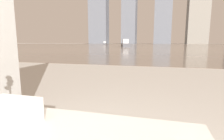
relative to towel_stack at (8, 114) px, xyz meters
name	(u,v)px	position (x,y,z in m)	size (l,w,h in m)	color
towel_stack	(8,114)	(0.00, 0.00, 0.00)	(0.24, 0.19, 0.12)	white
harbor_water	(156,45)	(0.04, 61.16, -0.60)	(180.00, 110.00, 0.01)	gray
harbor_boat_0	(126,44)	(-7.66, 46.10, -0.19)	(1.72, 3.26, 1.16)	maroon
harbor_boat_1	(125,44)	(-5.36, 32.89, -0.06)	(2.45, 4.31, 1.53)	#4C4C51
harbor_boat_2	(105,43)	(-19.00, 64.11, -0.13)	(1.78, 3.65, 1.31)	#4C4C51
skyline_tower_0	(99,22)	(-39.38, 117.16, 14.28)	(12.56, 7.86, 29.77)	slate
skyline_tower_1	(129,12)	(-18.08, 117.16, 19.74)	(9.07, 10.54, 40.69)	slate
skyline_tower_2	(163,22)	(3.11, 117.16, 12.88)	(10.23, 13.59, 26.97)	slate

